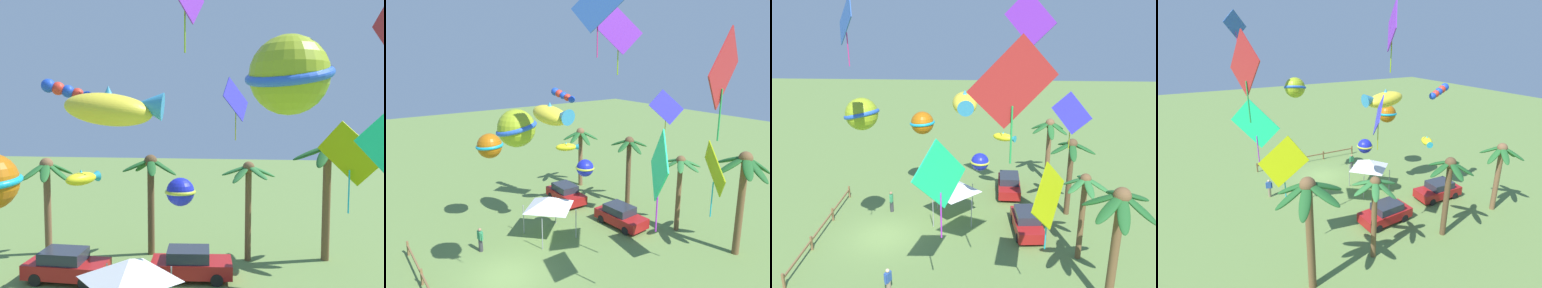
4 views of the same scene
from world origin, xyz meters
TOP-DOWN VIEW (x-y plane):
  - ground_plane at (0.00, 0.00)m, footprint 120.00×120.00m
  - palm_tree_0 at (-3.74, 12.61)m, footprint 3.15×3.24m
  - palm_tree_1 at (-9.64, 11.99)m, footprint 3.00×3.06m
  - palm_tree_2 at (5.99, 12.77)m, footprint 3.62×3.53m
  - palm_tree_3 at (1.75, 12.25)m, footprint 2.96×2.64m
  - rail_fence at (-0.09, -4.03)m, footprint 11.06×0.12m
  - parked_car_0 at (-1.08, 9.47)m, footprint 4.02×2.00m
  - parked_car_1 at (-7.03, 8.61)m, footprint 3.94×1.82m
  - spectator_0 at (-3.44, -0.17)m, footprint 0.55×0.28m
  - spectator_1 at (5.55, 1.66)m, footprint 0.52×0.35m
  - festival_tent at (-2.70, 4.45)m, footprint 2.86×2.86m
  - kite_diamond_0 at (1.03, 11.28)m, footprint 1.28×2.02m
  - kite_fish_1 at (-5.86, 8.04)m, footprint 1.46×1.89m
  - kite_ball_2 at (-1.12, 6.28)m, footprint 1.43×1.43m
  - kite_tube_3 at (-6.61, 8.10)m, footprint 2.19×1.04m
  - kite_diamond_4 at (7.44, 7.57)m, footprint 1.03×3.55m
  - kite_ball_5 at (2.19, -0.05)m, footprint 2.59×2.59m
  - kite_diamond_6 at (6.20, 9.44)m, footprint 2.54×1.83m
  - kite_diamond_7 at (6.66, 4.61)m, footprint 2.86×2.09m
  - kite_diamond_8 at (6.69, 1.05)m, footprint 1.74×1.07m
  - kite_fish_9 at (-3.42, 5.21)m, footprint 3.87×1.90m
  - kite_ball_10 at (-6.21, 1.87)m, footprint 2.62×2.62m
  - kite_diamond_11 at (-1.29, 9.01)m, footprint 1.52×2.86m

SIDE VIEW (x-z plane):
  - ground_plane at x=0.00m, z-range 0.00..0.00m
  - rail_fence at x=-0.09m, z-range 0.13..1.08m
  - parked_car_0 at x=-1.08m, z-range 0.00..1.51m
  - parked_car_1 at x=-7.03m, z-range 0.00..1.51m
  - spectator_0 at x=-3.44m, z-range 0.02..1.61m
  - spectator_1 at x=5.55m, z-range 0.02..1.61m
  - festival_tent at x=-2.70m, z-range 1.04..3.89m
  - palm_tree_3 at x=1.75m, z-range 1.35..6.83m
  - palm_tree_1 at x=-9.64m, z-range 1.36..6.91m
  - palm_tree_0 at x=-3.74m, z-range 1.34..7.09m
  - kite_ball_2 at x=-1.12m, z-range 4.39..5.51m
  - palm_tree_2 at x=5.99m, z-range 1.65..8.27m
  - kite_fish_1 at x=-5.86m, z-range 4.75..5.48m
  - kite_ball_10 at x=-6.21m, z-range 5.17..6.88m
  - kite_diamond_6 at x=6.20m, z-range 4.05..8.30m
  - kite_diamond_7 at x=6.66m, z-range 4.84..9.71m
  - kite_fish_9 at x=-3.42m, z-range 7.41..9.07m
  - kite_diamond_0 at x=1.03m, z-range 7.11..10.35m
  - kite_ball_5 at x=2.19m, z-range 8.00..9.75m
  - kite_tube_3 at x=-6.61m, z-range 8.56..9.61m
  - kite_diamond_4 at x=7.44m, z-range 8.92..14.03m
  - kite_diamond_11 at x=-1.29m, z-range 11.39..15.83m
  - kite_diamond_8 at x=6.69m, z-range 12.41..15.18m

